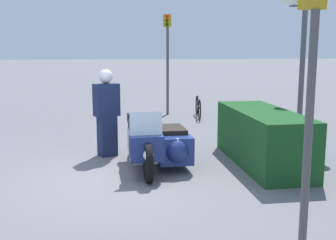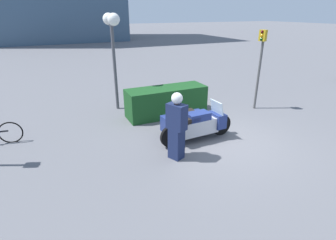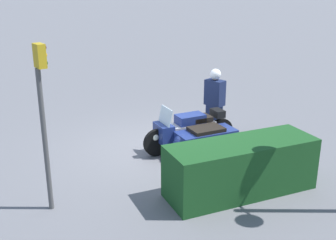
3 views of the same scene
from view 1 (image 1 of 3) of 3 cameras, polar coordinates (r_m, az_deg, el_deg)
The scene contains 8 objects.
ground_plane at distance 7.30m, azimuth -6.06°, elevation -8.20°, with size 160.00×160.00×0.00m, color slate.
police_motorcycle at distance 7.93m, azimuth -1.38°, elevation -3.17°, with size 2.45×1.17×1.16m.
officer_rider at distance 8.82m, azimuth -8.31°, elevation 1.27°, with size 0.47×0.57×1.81m.
hedge_bush_curbside at distance 8.37m, azimuth 12.66°, elevation -2.31°, with size 2.98×1.00×1.05m, color #19471E.
twin_lamp_post at distance 10.18m, azimuth 18.07°, elevation 13.49°, with size 0.43×1.17×3.60m.
traffic_light_near at distance 4.65m, azimuth 18.67°, elevation 6.50°, with size 0.22×0.28×3.03m.
traffic_light_far at distance 14.20m, azimuth -0.08°, elevation 9.55°, with size 0.23×0.29×3.33m.
bicycle_parked at distance 13.72m, azimuth 4.10°, elevation 1.68°, with size 1.67×0.25×0.72m.
Camera 1 is at (6.94, -0.23, 2.24)m, focal length 45.00 mm.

